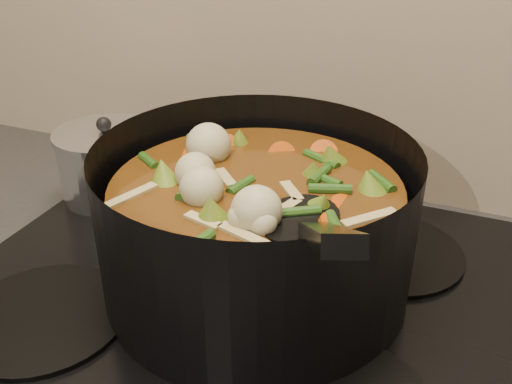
% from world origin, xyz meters
% --- Properties ---
extents(stovetop, '(0.62, 0.54, 0.03)m').
position_xyz_m(stovetop, '(0.00, 1.93, 0.92)').
color(stovetop, black).
rests_on(stovetop, counter).
extents(stockpot, '(0.39, 0.45, 0.25)m').
position_xyz_m(stockpot, '(0.03, 1.94, 1.01)').
color(stockpot, black).
rests_on(stockpot, stovetop).
extents(saucepan, '(0.15, 0.15, 0.12)m').
position_xyz_m(saucepan, '(-0.25, 2.06, 0.98)').
color(saucepan, silver).
rests_on(saucepan, stovetop).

